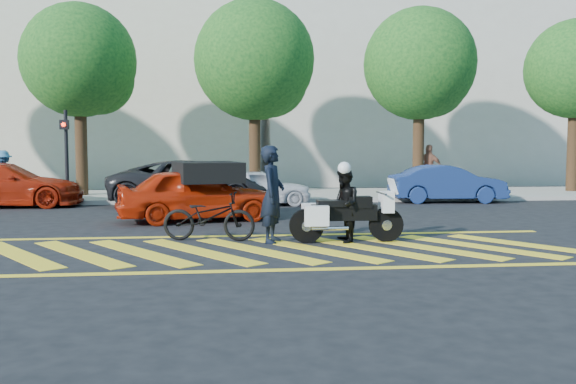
{
  "coord_description": "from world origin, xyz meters",
  "views": [
    {
      "loc": [
        -1.26,
        -11.54,
        2.01
      ],
      "look_at": [
        0.09,
        0.89,
        1.05
      ],
      "focal_mm": 38.0,
      "sensor_mm": 36.0,
      "label": 1
    }
  ],
  "objects": [
    {
      "name": "parked_right",
      "position": [
        6.65,
        9.2,
        0.66
      ],
      "size": [
        4.09,
        1.65,
        1.32
      ],
      "primitive_type": "imported",
      "rotation": [
        0.0,
        0.0,
        1.51
      ],
      "color": "navy",
      "rests_on": "ground"
    },
    {
      "name": "ground",
      "position": [
        0.0,
        0.0,
        0.0
      ],
      "size": [
        90.0,
        90.0,
        0.0
      ],
      "primitive_type": "plane",
      "color": "black",
      "rests_on": "ground"
    },
    {
      "name": "parked_mid_right",
      "position": [
        -0.1,
        8.79,
        0.61
      ],
      "size": [
        3.69,
        1.69,
        1.23
      ],
      "primitive_type": "imported",
      "rotation": [
        0.0,
        0.0,
        1.64
      ],
      "color": "silver",
      "rests_on": "ground"
    },
    {
      "name": "building_left",
      "position": [
        -8.0,
        21.0,
        5.0
      ],
      "size": [
        16.0,
        8.0,
        10.0
      ],
      "primitive_type": "cube",
      "color": "beige",
      "rests_on": "ground"
    },
    {
      "name": "signal_pole",
      "position": [
        -6.5,
        9.74,
        1.92
      ],
      "size": [
        0.28,
        0.43,
        3.2
      ],
      "color": "black",
      "rests_on": "ground"
    },
    {
      "name": "sidewalk",
      "position": [
        0.0,
        12.0,
        0.07
      ],
      "size": [
        60.0,
        5.0,
        0.15
      ],
      "primitive_type": "cube",
      "color": "#9E998E",
      "rests_on": "ground"
    },
    {
      "name": "police_motorcycle",
      "position": [
        1.26,
        0.79,
        0.57
      ],
      "size": [
        2.39,
        0.76,
        1.05
      ],
      "rotation": [
        0.0,
        0.0,
        -0.01
      ],
      "color": "black",
      "rests_on": "ground"
    },
    {
      "name": "bicycle",
      "position": [
        -1.54,
        1.32,
        0.51
      ],
      "size": [
        2.05,
        1.04,
        1.03
      ],
      "primitive_type": "imported",
      "rotation": [
        0.0,
        0.0,
        1.38
      ],
      "color": "black",
      "rests_on": "ground"
    },
    {
      "name": "tree_left",
      "position": [
        -6.37,
        12.06,
        4.99
      ],
      "size": [
        4.2,
        4.2,
        7.26
      ],
      "color": "black",
      "rests_on": "ground"
    },
    {
      "name": "pedestrian_right",
      "position": [
        7.03,
        12.21,
        1.1
      ],
      "size": [
        1.17,
        1.04,
        1.9
      ],
      "primitive_type": "imported",
      "rotation": [
        0.0,
        0.0,
        2.5
      ],
      "color": "#975D44",
      "rests_on": "sidewalk"
    },
    {
      "name": "officer_moto",
      "position": [
        1.24,
        0.79,
        0.77
      ],
      "size": [
        0.59,
        0.76,
        1.54
      ],
      "primitive_type": "imported",
      "rotation": [
        0.0,
        0.0,
        -1.58
      ],
      "color": "black",
      "rests_on": "ground"
    },
    {
      "name": "pedestrian_left",
      "position": [
        -8.79,
        10.4,
        1.0
      ],
      "size": [
        1.24,
        1.18,
        1.69
      ],
      "primitive_type": "imported",
      "rotation": [
        0.0,
        0.0,
        3.83
      ],
      "color": "teal",
      "rests_on": "sidewalk"
    },
    {
      "name": "parked_mid_left",
      "position": [
        -2.3,
        9.2,
        0.76
      ],
      "size": [
        5.61,
        2.9,
        1.51
      ],
      "primitive_type": "imported",
      "rotation": [
        0.0,
        0.0,
        1.5
      ],
      "color": "black",
      "rests_on": "ground"
    },
    {
      "name": "building_right",
      "position": [
        9.0,
        21.0,
        5.5
      ],
      "size": [
        16.0,
        8.0,
        11.0
      ],
      "primitive_type": "cube",
      "color": "beige",
      "rests_on": "ground"
    },
    {
      "name": "crosswalk",
      "position": [
        -0.04,
        0.0,
        0.0
      ],
      "size": [
        12.33,
        4.0,
        0.01
      ],
      "color": "yellow",
      "rests_on": "ground"
    },
    {
      "name": "red_convertible",
      "position": [
        -1.94,
        4.75,
        0.71
      ],
      "size": [
        4.44,
        2.56,
        1.42
      ],
      "primitive_type": "imported",
      "rotation": [
        0.0,
        0.0,
        1.79
      ],
      "color": "#BA2208",
      "rests_on": "ground"
    },
    {
      "name": "officer_bike",
      "position": [
        -0.23,
        0.94,
        1.0
      ],
      "size": [
        0.68,
        0.84,
        2.01
      ],
      "primitive_type": "imported",
      "rotation": [
        0.0,
        0.0,
        1.26
      ],
      "color": "black",
      "rests_on": "ground"
    },
    {
      "name": "tree_right",
      "position": [
        6.63,
        12.06,
        5.05
      ],
      "size": [
        4.4,
        4.4,
        7.41
      ],
      "color": "black",
      "rests_on": "ground"
    },
    {
      "name": "parked_left",
      "position": [
        -8.39,
        9.2,
        0.73
      ],
      "size": [
        5.08,
        2.21,
        1.46
      ],
      "primitive_type": "imported",
      "rotation": [
        0.0,
        0.0,
        1.6
      ],
      "color": "#AB1F0A",
      "rests_on": "ground"
    },
    {
      "name": "tree_center",
      "position": [
        0.13,
        12.06,
        5.1
      ],
      "size": [
        4.6,
        4.6,
        7.56
      ],
      "color": "black",
      "rests_on": "ground"
    }
  ]
}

